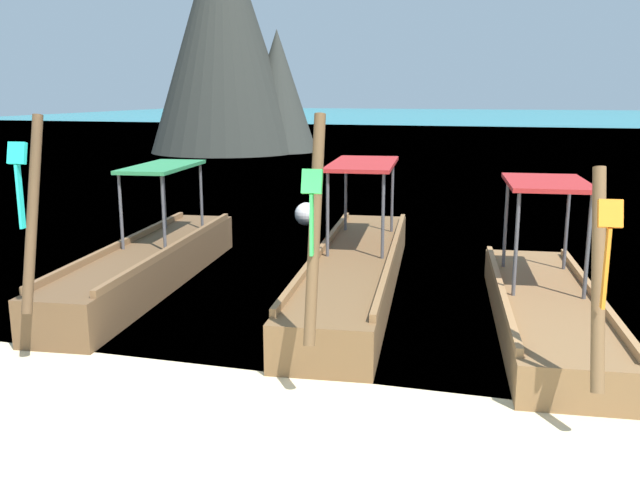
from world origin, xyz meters
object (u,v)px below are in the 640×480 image
Objects in this scene: karst_rock at (230,40)px; mooring_buoy_near at (306,214)px; longtail_boat_turquoise_ribbon at (149,263)px; longtail_boat_orange_ribbon at (546,306)px; longtail_boat_green_ribbon at (356,269)px.

karst_rock is 21.81× the size of mooring_buoy_near.
longtail_boat_turquoise_ribbon is 6.11m from longtail_boat_orange_ribbon.
karst_rock is at bearing 116.75° from longtail_boat_green_ribbon.
longtail_boat_turquoise_ribbon is 0.53× the size of karst_rock.
mooring_buoy_near is at bearing 114.81° from longtail_boat_green_ribbon.
mooring_buoy_near is (-5.09, 5.98, -0.04)m from longtail_boat_orange_ribbon.
longtail_boat_turquoise_ribbon is at bearing 175.92° from longtail_boat_orange_ribbon.
longtail_boat_orange_ribbon is 29.13m from karst_rock.
longtail_boat_green_ribbon is 2.99m from longtail_boat_orange_ribbon.
longtail_boat_orange_ribbon is (2.81, -1.04, -0.04)m from longtail_boat_green_ribbon.
longtail_boat_turquoise_ribbon reaches higher than mooring_buoy_near.
longtail_boat_turquoise_ribbon is 26.17m from karst_rock.
longtail_boat_orange_ribbon reaches higher than mooring_buoy_near.
longtail_boat_green_ribbon is 0.63× the size of karst_rock.
longtail_boat_turquoise_ribbon is 0.85× the size of longtail_boat_green_ribbon.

